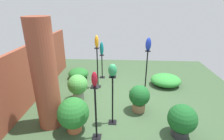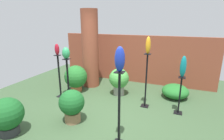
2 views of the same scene
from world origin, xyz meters
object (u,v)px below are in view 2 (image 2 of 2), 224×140
(pedestal_teal, at_px, (180,97))
(potted_plant_walkway_edge, at_px, (76,77))
(pedestal_amber, at_px, (146,83))
(brick_pillar, at_px, (90,49))
(art_vase_amber, at_px, (148,45))
(art_vase_cobalt, at_px, (120,59))
(pedestal_ruby, at_px, (59,78))
(art_vase_ruby, at_px, (57,49))
(art_vase_teal, at_px, (183,67))
(pedestal_jade, at_px, (68,84))
(potted_plant_mid_right, at_px, (119,80))
(art_vase_jade, at_px, (66,53))
(pedestal_cobalt, at_px, (119,112))
(potted_plant_front_right, at_px, (7,115))
(potted_plant_front_left, at_px, (72,104))

(pedestal_teal, xyz_separation_m, potted_plant_walkway_edge, (-3.16, 0.30, 0.04))
(pedestal_teal, height_order, pedestal_amber, pedestal_amber)
(brick_pillar, bearing_deg, art_vase_amber, -22.94)
(brick_pillar, distance_m, art_vase_cobalt, 3.22)
(potted_plant_walkway_edge, bearing_deg, pedestal_amber, -6.08)
(pedestal_ruby, distance_m, art_vase_cobalt, 2.90)
(art_vase_ruby, height_order, art_vase_teal, art_vase_ruby)
(art_vase_ruby, distance_m, art_vase_cobalt, 2.72)
(art_vase_teal, bearing_deg, potted_plant_walkway_edge, 174.53)
(pedestal_ruby, bearing_deg, art_vase_amber, 7.05)
(pedestal_ruby, bearing_deg, potted_plant_walkway_edge, 70.15)
(pedestal_jade, bearing_deg, potted_plant_mid_right, 46.86)
(pedestal_amber, xyz_separation_m, art_vase_jade, (-1.97, -0.64, 0.77))
(pedestal_ruby, bearing_deg, potted_plant_mid_right, 26.59)
(art_vase_teal, bearing_deg, art_vase_cobalt, -122.22)
(pedestal_amber, xyz_separation_m, art_vase_amber, (0.00, 0.00, 0.99))
(brick_pillar, relative_size, pedestal_jade, 2.03)
(brick_pillar, distance_m, pedestal_jade, 1.69)
(pedestal_ruby, bearing_deg, pedestal_teal, 4.33)
(potted_plant_walkway_edge, bearing_deg, pedestal_jade, -69.02)
(pedestal_cobalt, bearing_deg, potted_plant_front_right, -165.86)
(art_vase_teal, bearing_deg, potted_plant_front_right, -145.94)
(pedestal_ruby, bearing_deg, pedestal_amber, 7.05)
(pedestal_teal, bearing_deg, art_vase_cobalt, -122.22)
(pedestal_teal, bearing_deg, potted_plant_front_right, -145.94)
(brick_pillar, relative_size, art_vase_amber, 6.11)
(pedestal_ruby, xyz_separation_m, potted_plant_walkway_edge, (0.20, 0.56, -0.12))
(pedestal_jade, distance_m, potted_plant_front_right, 1.62)
(pedestal_jade, relative_size, potted_plant_walkway_edge, 1.50)
(pedestal_jade, height_order, art_vase_amber, art_vase_amber)
(art_vase_cobalt, distance_m, art_vase_amber, 1.67)
(brick_pillar, relative_size, potted_plant_front_right, 3.33)
(brick_pillar, relative_size, pedestal_amber, 1.81)
(art_vase_cobalt, distance_m, potted_plant_front_right, 2.54)
(art_vase_teal, relative_size, potted_plant_mid_right, 0.62)
(brick_pillar, xyz_separation_m, art_vase_teal, (2.95, -0.95, -0.10))
(brick_pillar, relative_size, art_vase_ruby, 8.08)
(pedestal_teal, height_order, potted_plant_mid_right, pedestal_teal)
(pedestal_teal, relative_size, art_vase_jade, 3.15)
(art_vase_teal, bearing_deg, pedestal_teal, 90.00)
(art_vase_jade, bearing_deg, potted_plant_mid_right, 46.86)
(pedestal_amber, bearing_deg, potted_plant_front_right, -136.58)
(brick_pillar, height_order, pedestal_teal, brick_pillar)
(art_vase_teal, height_order, potted_plant_front_left, art_vase_teal)
(art_vase_teal, relative_size, art_vase_jade, 1.71)
(art_vase_jade, bearing_deg, art_vase_teal, 11.65)
(potted_plant_front_right, bearing_deg, pedestal_ruby, 95.45)
(brick_pillar, distance_m, potted_plant_mid_right, 1.49)
(art_vase_cobalt, distance_m, potted_plant_walkway_edge, 3.10)
(pedestal_cobalt, bearing_deg, potted_plant_walkway_edge, 138.43)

